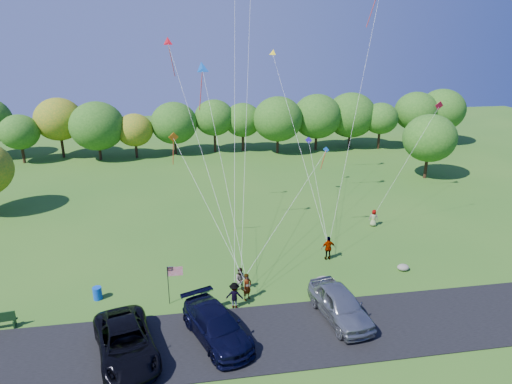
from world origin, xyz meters
TOP-DOWN VIEW (x-y plane):
  - ground at (0.00, 0.00)m, footprint 140.00×140.00m
  - asphalt_lane at (0.00, -4.00)m, footprint 44.00×6.00m
  - treeline at (1.22, 36.37)m, footprint 78.09×27.61m
  - minivan_dark at (-7.26, -4.47)m, footprint 4.25×6.60m
  - minivan_navy at (-2.47, -3.77)m, footprint 4.24×6.22m
  - minivan_silver at (4.90, -3.00)m, footprint 3.02×5.68m
  - flyer_a at (-0.22, -0.05)m, footprint 0.79×0.76m
  - flyer_b at (-0.49, 0.97)m, footprint 0.87×0.70m
  - flyer_c at (-1.13, -0.80)m, footprint 1.20×0.85m
  - flyer_d at (6.55, 4.35)m, footprint 1.09×0.46m
  - flyer_e at (12.41, 9.71)m, footprint 0.87×0.72m
  - trash_barrel at (-9.67, 1.53)m, footprint 0.56×0.56m
  - flag_assembly at (-4.84, 0.27)m, footprint 0.96×0.63m
  - boulder_near at (5.11, 0.74)m, footprint 1.29×1.01m
  - boulder_far at (11.36, 1.87)m, footprint 0.86×0.71m

SIDE VIEW (x-z plane):
  - ground at x=0.00m, z-range 0.00..0.00m
  - asphalt_lane at x=0.00m, z-range 0.00..0.06m
  - boulder_far at x=11.36m, z-range 0.00..0.45m
  - boulder_near at x=5.11m, z-range 0.00..0.65m
  - trash_barrel at x=-9.67m, z-range 0.00..0.84m
  - flyer_e at x=12.41m, z-range 0.00..1.52m
  - flyer_c at x=-1.13m, z-range 0.00..1.69m
  - flyer_b at x=-0.49m, z-range 0.00..1.70m
  - minivan_navy at x=-2.47m, z-range 0.06..1.73m
  - minivan_dark at x=-7.26m, z-range 0.06..1.75m
  - flyer_a at x=-0.22m, z-range 0.00..1.82m
  - flyer_d at x=6.55m, z-range 0.00..1.86m
  - minivan_silver at x=4.90m, z-range 0.06..1.90m
  - flag_assembly at x=-4.84m, z-range 0.66..3.27m
  - treeline at x=1.22m, z-range 0.53..9.04m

